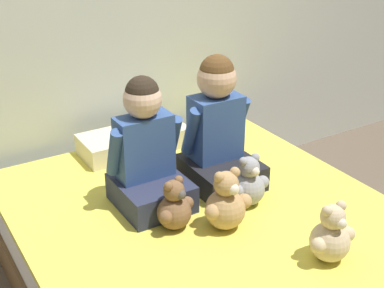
{
  "coord_description": "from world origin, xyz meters",
  "views": [
    {
      "loc": [
        -1.11,
        -1.63,
        1.73
      ],
      "look_at": [
        0.0,
        0.18,
        0.72
      ],
      "focal_mm": 50.0,
      "sensor_mm": 36.0,
      "label": 1
    }
  ],
  "objects": [
    {
      "name": "bed",
      "position": [
        0.0,
        0.0,
        0.22
      ],
      "size": [
        1.59,
        1.89,
        0.44
      ],
      "color": "brown",
      "rests_on": "ground_plane"
    },
    {
      "name": "child_on_left",
      "position": [
        -0.18,
        0.26,
        0.69
      ],
      "size": [
        0.34,
        0.34,
        0.6
      ],
      "rotation": [
        0.0,
        0.0,
        -0.0
      ],
      "color": "#282D47",
      "rests_on": "bed"
    },
    {
      "name": "child_on_right",
      "position": [
        0.19,
        0.26,
        0.71
      ],
      "size": [
        0.33,
        0.36,
        0.63
      ],
      "rotation": [
        0.0,
        0.0,
        -0.02
      ],
      "color": "black",
      "rests_on": "bed"
    },
    {
      "name": "teddy_bear_held_by_left_child",
      "position": [
        -0.18,
        0.02,
        0.54
      ],
      "size": [
        0.19,
        0.15,
        0.23
      ],
      "rotation": [
        0.0,
        0.0,
        0.36
      ],
      "color": "brown",
      "rests_on": "bed"
    },
    {
      "name": "teddy_bear_held_by_right_child",
      "position": [
        0.19,
        0.01,
        0.54
      ],
      "size": [
        0.2,
        0.15,
        0.24
      ],
      "rotation": [
        0.0,
        0.0,
        0.05
      ],
      "color": "#939399",
      "rests_on": "bed"
    },
    {
      "name": "teddy_bear_between_children",
      "position": [
        0.0,
        -0.09,
        0.56
      ],
      "size": [
        0.23,
        0.17,
        0.27
      ],
      "rotation": [
        0.0,
        0.0,
        0.01
      ],
      "color": "tan",
      "rests_on": "bed"
    },
    {
      "name": "teddy_bear_at_foot_of_bed",
      "position": [
        0.22,
        -0.48,
        0.55
      ],
      "size": [
        0.21,
        0.16,
        0.25
      ],
      "rotation": [
        0.0,
        0.0,
        -0.02
      ],
      "color": "#D1B78E",
      "rests_on": "bed"
    },
    {
      "name": "pillow_at_headboard",
      "position": [
        0.0,
        0.79,
        0.5
      ],
      "size": [
        0.58,
        0.26,
        0.11
      ],
      "color": "beige",
      "rests_on": "bed"
    }
  ]
}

